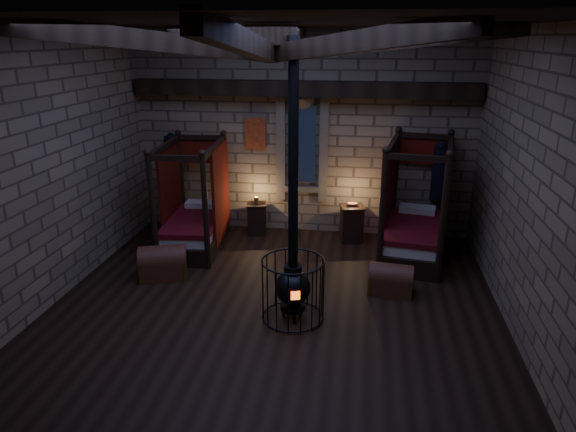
# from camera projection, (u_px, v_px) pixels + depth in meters

# --- Properties ---
(room) EXTENTS (7.02, 7.02, 4.29)m
(room) POSITION_uv_depth(u_px,v_px,m) (273.00, 59.00, 6.90)
(room) COLOR black
(room) RESTS_ON ground
(bed_left) EXTENTS (1.22, 2.09, 2.10)m
(bed_left) POSITION_uv_depth(u_px,v_px,m) (195.00, 221.00, 10.29)
(bed_left) COLOR black
(bed_left) RESTS_ON ground
(bed_right) EXTENTS (1.42, 2.26, 2.22)m
(bed_right) POSITION_uv_depth(u_px,v_px,m) (414.00, 228.00, 9.84)
(bed_right) COLOR black
(bed_right) RESTS_ON ground
(trunk_left) EXTENTS (0.93, 0.74, 0.59)m
(trunk_left) POSITION_uv_depth(u_px,v_px,m) (163.00, 263.00, 9.02)
(trunk_left) COLOR #57291B
(trunk_left) RESTS_ON ground
(trunk_right) EXTENTS (0.75, 0.52, 0.52)m
(trunk_right) POSITION_uv_depth(u_px,v_px,m) (391.00, 280.00, 8.47)
(trunk_right) COLOR #57291B
(trunk_right) RESTS_ON ground
(nightstand_left) EXTENTS (0.50, 0.49, 0.83)m
(nightstand_left) POSITION_uv_depth(u_px,v_px,m) (257.00, 218.00, 10.97)
(nightstand_left) COLOR black
(nightstand_left) RESTS_ON ground
(nightstand_right) EXTENTS (0.56, 0.54, 0.82)m
(nightstand_right) POSITION_uv_depth(u_px,v_px,m) (352.00, 223.00, 10.58)
(nightstand_right) COLOR black
(nightstand_right) RESTS_ON ground
(stove) EXTENTS (0.94, 0.94, 4.05)m
(stove) POSITION_uv_depth(u_px,v_px,m) (293.00, 283.00, 7.57)
(stove) COLOR black
(stove) RESTS_ON ground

